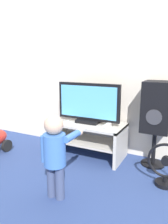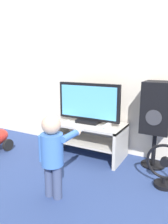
% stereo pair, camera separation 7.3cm
% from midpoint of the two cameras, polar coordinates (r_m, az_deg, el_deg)
% --- Properties ---
extents(ground_plane, '(16.00, 16.00, 0.00)m').
position_cam_midpoint_polar(ground_plane, '(2.86, -2.16, -12.98)').
color(ground_plane, navy).
extents(wall_back, '(10.00, 0.06, 2.60)m').
position_cam_midpoint_polar(wall_back, '(3.09, 3.05, 13.89)').
color(wall_back, silver).
rests_on(wall_back, ground_plane).
extents(tv_stand, '(0.98, 0.50, 0.46)m').
position_cam_midpoint_polar(tv_stand, '(2.95, 0.18, -5.81)').
color(tv_stand, beige).
rests_on(tv_stand, ground_plane).
extents(television, '(0.87, 0.20, 0.53)m').
position_cam_midpoint_polar(television, '(2.86, 0.40, 2.21)').
color(television, black).
rests_on(television, tv_stand).
extents(game_console, '(0.05, 0.20, 0.04)m').
position_cam_midpoint_polar(game_console, '(2.70, 5.23, -3.69)').
color(game_console, white).
rests_on(game_console, tv_stand).
extents(remote_primary, '(0.06, 0.13, 0.03)m').
position_cam_midpoint_polar(remote_primary, '(2.92, -5.22, -2.63)').
color(remote_primary, white).
rests_on(remote_primary, tv_stand).
extents(child, '(0.30, 0.46, 0.80)m').
position_cam_midpoint_polar(child, '(2.02, -8.50, -9.84)').
color(child, '#3F4C72').
rests_on(child, ground_plane).
extents(speaker_tower, '(0.32, 0.34, 1.03)m').
position_cam_midpoint_polar(speaker_tower, '(2.69, 17.74, 0.76)').
color(speaker_tower, black).
rests_on(speaker_tower, ground_plane).
extents(floor_fan, '(0.37, 0.19, 0.46)m').
position_cam_midpoint_polar(floor_fan, '(2.42, 19.73, -13.32)').
color(floor_fan, black).
rests_on(floor_fan, ground_plane).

